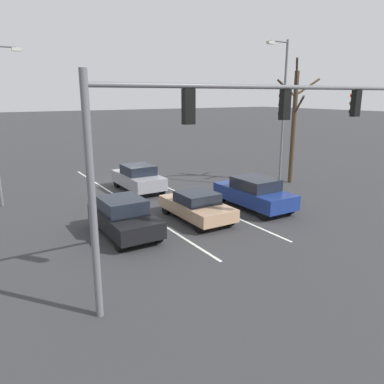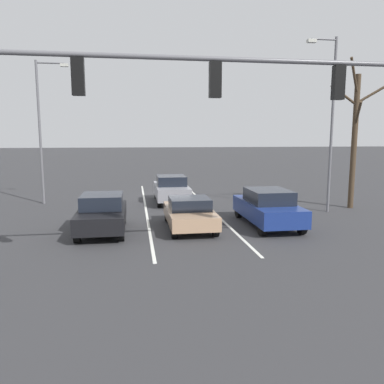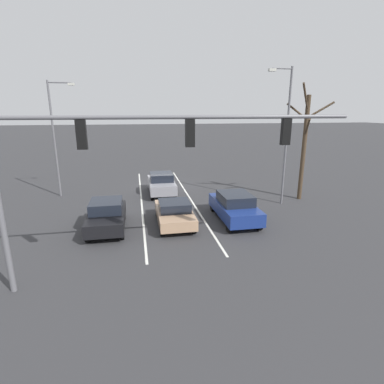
# 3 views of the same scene
# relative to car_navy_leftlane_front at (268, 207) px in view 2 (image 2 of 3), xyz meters

# --- Properties ---
(ground_plane) EXTENTS (240.00, 240.00, 0.00)m
(ground_plane) POSITION_rel_car_navy_leftlane_front_xyz_m (3.50, -8.41, -0.83)
(ground_plane) COLOR #333335
(lane_stripe_left_divider) EXTENTS (0.12, 18.81, 0.01)m
(lane_stripe_left_divider) POSITION_rel_car_navy_leftlane_front_xyz_m (1.75, -5.01, -0.82)
(lane_stripe_left_divider) COLOR silver
(lane_stripe_left_divider) RESTS_ON ground_plane
(lane_stripe_center_divider) EXTENTS (0.12, 18.81, 0.01)m
(lane_stripe_center_divider) POSITION_rel_car_navy_leftlane_front_xyz_m (5.26, -5.01, -0.82)
(lane_stripe_center_divider) COLOR silver
(lane_stripe_center_divider) RESTS_ON ground_plane
(car_navy_leftlane_front) EXTENTS (1.94, 4.57, 1.63)m
(car_navy_leftlane_front) POSITION_rel_car_navy_leftlane_front_xyz_m (0.00, 0.00, 0.00)
(car_navy_leftlane_front) COLOR navy
(car_navy_leftlane_front) RESTS_ON ground_plane
(car_black_rightlane_front) EXTENTS (1.89, 4.09, 1.57)m
(car_black_rightlane_front) POSITION_rel_car_navy_leftlane_front_xyz_m (7.19, 0.07, -0.03)
(car_black_rightlane_front) COLOR black
(car_black_rightlane_front) RESTS_ON ground_plane
(car_tan_midlane_front) EXTENTS (1.91, 4.13, 1.35)m
(car_tan_midlane_front) POSITION_rel_car_navy_leftlane_front_xyz_m (3.53, 0.00, -0.14)
(car_tan_midlane_front) COLOR tan
(car_tan_midlane_front) RESTS_ON ground_plane
(car_gray_midlane_second) EXTENTS (1.89, 4.26, 1.63)m
(car_gray_midlane_second) POSITION_rel_car_navy_leftlane_front_xyz_m (3.67, -6.51, 0.00)
(car_gray_midlane_second) COLOR gray
(car_gray_midlane_second) RESTS_ON ground_plane
(traffic_signal_gantry) EXTENTS (12.49, 0.37, 6.36)m
(traffic_signal_gantry) POSITION_rel_car_navy_leftlane_front_xyz_m (5.78, 5.38, 4.04)
(traffic_signal_gantry) COLOR slate
(traffic_signal_gantry) RESTS_ON ground_plane
(street_lamp_right_shoulder) EXTENTS (1.83, 0.24, 8.21)m
(street_lamp_right_shoulder) POSITION_rel_car_navy_leftlane_front_xyz_m (10.99, -7.31, 3.88)
(street_lamp_right_shoulder) COLOR slate
(street_lamp_right_shoulder) RESTS_ON ground_plane
(street_lamp_left_shoulder) EXTENTS (1.60, 0.24, 8.84)m
(street_lamp_left_shoulder) POSITION_rel_car_navy_leftlane_front_xyz_m (-4.10, -2.50, 4.17)
(street_lamp_left_shoulder) COLOR slate
(street_lamp_left_shoulder) RESTS_ON ground_plane
(bare_tree_near) EXTENTS (3.14, 1.54, 7.93)m
(bare_tree_near) POSITION_rel_car_navy_leftlane_front_xyz_m (-6.03, -3.28, 3.23)
(bare_tree_near) COLOR #423323
(bare_tree_near) RESTS_ON ground_plane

